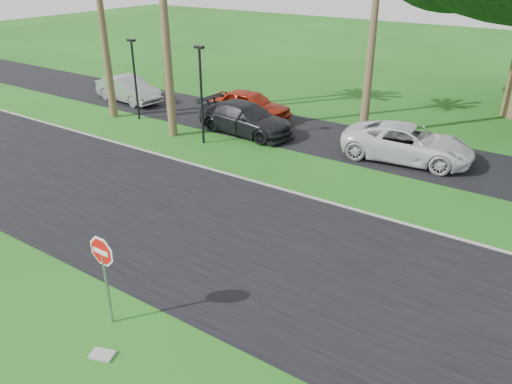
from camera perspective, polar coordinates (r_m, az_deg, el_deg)
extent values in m
plane|color=#1B4E13|center=(15.44, -8.90, -7.78)|extent=(120.00, 120.00, 0.00)
cube|color=black|center=(16.71, -4.29, -4.68)|extent=(120.00, 8.00, 0.02)
cube|color=black|center=(24.99, 10.75, 5.53)|extent=(120.00, 5.00, 0.02)
cube|color=gray|center=(19.64, 2.99, 0.32)|extent=(120.00, 0.12, 0.06)
cylinder|color=gray|center=(12.94, -16.60, -10.63)|extent=(0.07, 0.07, 2.00)
cylinder|color=white|center=(12.34, -17.23, -6.50)|extent=(1.05, 0.02, 1.05)
cylinder|color=red|center=(12.34, -17.23, -6.50)|extent=(0.90, 0.02, 0.90)
cube|color=white|center=(12.34, -17.23, -6.50)|extent=(0.50, 0.02, 0.12)
cone|color=brown|center=(28.80, -17.21, 18.28)|extent=(0.44, 0.44, 10.50)
cone|color=brown|center=(28.41, -10.40, 17.34)|extent=(0.44, 0.44, 9.00)
cone|color=brown|center=(24.75, -10.41, 19.08)|extent=(0.44, 0.44, 11.50)
cone|color=brown|center=(25.19, 13.13, 16.65)|extent=(0.44, 0.44, 9.50)
cylinder|color=black|center=(28.53, -13.62, 12.16)|extent=(0.12, 0.12, 4.20)
cube|color=black|center=(28.12, -14.09, 16.47)|extent=(0.45, 0.25, 0.12)
cylinder|color=black|center=(24.07, -6.24, 10.65)|extent=(0.12, 0.12, 4.50)
cube|color=black|center=(23.58, -6.52, 16.13)|extent=(0.45, 0.25, 0.12)
imported|color=#9FA1A6|center=(32.50, -14.38, 11.27)|extent=(4.82, 2.08, 1.54)
imported|color=#9F220D|center=(28.05, -0.70, 9.90)|extent=(4.73, 1.96, 1.60)
imported|color=black|center=(25.73, -1.16, 8.36)|extent=(5.46, 2.53, 1.54)
imported|color=silver|center=(23.24, 16.93, 5.35)|extent=(5.95, 3.26, 1.58)
cube|color=gray|center=(12.66, -17.17, -17.34)|extent=(0.63, 0.51, 0.06)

